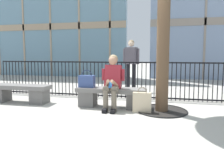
% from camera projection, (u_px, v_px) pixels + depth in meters
% --- Properties ---
extents(ground_plane, '(60.00, 60.00, 0.00)m').
position_uv_depth(ground_plane, '(111.00, 107.00, 4.75)').
color(ground_plane, '#B2ADA3').
extents(stone_bench, '(1.60, 0.44, 0.45)m').
position_uv_depth(stone_bench, '(111.00, 96.00, 4.72)').
color(stone_bench, slate).
rests_on(stone_bench, ground).
extents(seated_person_with_phone, '(0.52, 0.66, 1.21)m').
position_uv_depth(seated_person_with_phone, '(112.00, 80.00, 4.55)').
color(seated_person_with_phone, '#6B6051').
rests_on(seated_person_with_phone, ground).
extents(handbag_on_bench, '(0.37, 0.19, 0.41)m').
position_uv_depth(handbag_on_bench, '(87.00, 81.00, 4.81)').
color(handbag_on_bench, '#33477F').
rests_on(handbag_on_bench, stone_bench).
extents(shopping_bag, '(0.38, 0.13, 0.53)m').
position_uv_depth(shopping_bag, '(142.00, 102.00, 4.31)').
color(shopping_bag, beige).
rests_on(shopping_bag, ground).
extents(bystander_at_railing, '(0.55, 0.32, 1.71)m').
position_uv_depth(bystander_at_railing, '(131.00, 61.00, 6.94)').
color(bystander_at_railing, black).
rests_on(bystander_at_railing, ground).
extents(plaza_railing, '(7.53, 0.04, 1.02)m').
position_uv_depth(plaza_railing, '(120.00, 80.00, 5.73)').
color(plaza_railing, black).
rests_on(plaza_railing, ground).
extents(stone_bench_far, '(1.60, 0.44, 0.45)m').
position_uv_depth(stone_bench_far, '(20.00, 92.00, 5.22)').
color(stone_bench_far, slate).
rests_on(stone_bench_far, ground).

